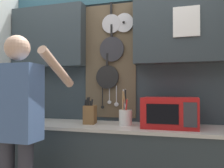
{
  "coord_description": "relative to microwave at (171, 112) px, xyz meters",
  "views": [
    {
      "loc": [
        0.77,
        -2.35,
        1.24
      ],
      "look_at": [
        -0.02,
        0.2,
        1.31
      ],
      "focal_mm": 40.0,
      "sensor_mm": 36.0,
      "label": 1
    }
  ],
  "objects": [
    {
      "name": "person",
      "position": [
        -1.18,
        -0.63,
        -0.03
      ],
      "size": [
        0.54,
        0.62,
        1.69
      ],
      "color": "#383842",
      "rests_on": "ground_plane"
    },
    {
      "name": "microwave",
      "position": [
        0.0,
        0.0,
        0.0
      ],
      "size": [
        0.49,
        0.39,
        0.27
      ],
      "color": "red",
      "rests_on": "base_cabinet_counter"
    },
    {
      "name": "utensil_crock",
      "position": [
        -0.43,
        0.0,
        -0.05
      ],
      "size": [
        0.13,
        0.13,
        0.35
      ],
      "color": "white",
      "rests_on": "base_cabinet_counter"
    },
    {
      "name": "knife_block",
      "position": [
        -0.8,
        0.0,
        -0.04
      ],
      "size": [
        0.13,
        0.16,
        0.27
      ],
      "color": "brown",
      "rests_on": "base_cabinet_counter"
    },
    {
      "name": "back_wall_unit",
      "position": [
        -0.6,
        0.28,
        0.46
      ],
      "size": [
        3.14,
        0.22,
        2.4
      ],
      "color": "#2D383D",
      "rests_on": "ground_plane"
    }
  ]
}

